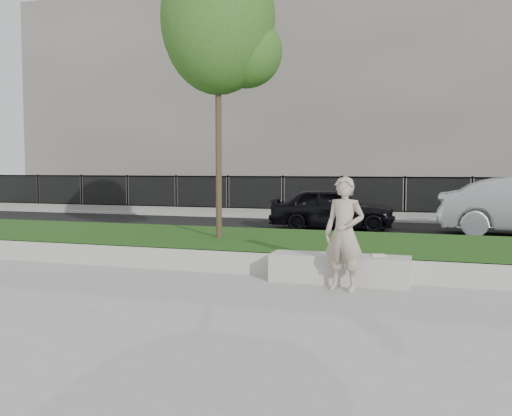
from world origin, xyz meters
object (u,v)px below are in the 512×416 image
(stone_bench, at_px, (339,269))
(man, at_px, (344,234))
(book, at_px, (378,255))
(car_dark, at_px, (332,208))
(young_tree, at_px, (223,25))

(stone_bench, distance_m, man, 0.87)
(book, distance_m, car_dark, 7.98)
(car_dark, bearing_deg, young_tree, 158.84)
(stone_bench, height_order, young_tree, young_tree)
(stone_bench, height_order, car_dark, car_dark)
(young_tree, relative_size, car_dark, 1.65)
(book, bearing_deg, stone_bench, 165.60)
(stone_bench, bearing_deg, young_tree, 143.58)
(stone_bench, distance_m, car_dark, 7.93)
(car_dark, bearing_deg, book, -172.14)
(book, xyz_separation_m, young_tree, (-3.50, 2.04, 4.41))
(car_dark, bearing_deg, stone_bench, -176.62)
(man, xyz_separation_m, young_tree, (-3.05, 2.68, 4.01))
(book, xyz_separation_m, car_dark, (-2.20, 7.67, 0.20))
(book, distance_m, young_tree, 5.99)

